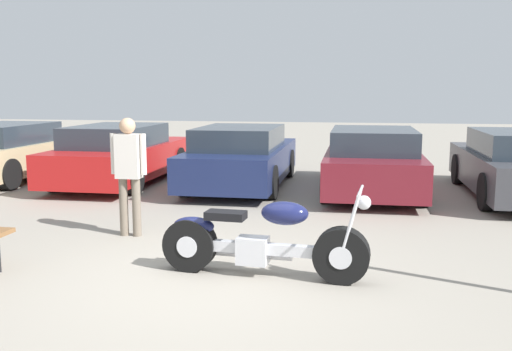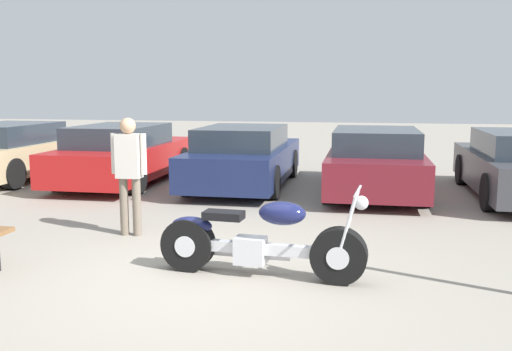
# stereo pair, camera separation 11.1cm
# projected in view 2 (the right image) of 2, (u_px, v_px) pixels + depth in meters

# --- Properties ---
(ground_plane) EXTENTS (60.00, 60.00, 0.00)m
(ground_plane) POSITION_uv_depth(u_px,v_px,m) (204.00, 281.00, 6.16)
(ground_plane) COLOR gray
(motorcycle) EXTENTS (2.33, 0.65, 1.02)m
(motorcycle) POSITION_uv_depth(u_px,v_px,m) (258.00, 242.00, 6.27)
(motorcycle) COLOR black
(motorcycle) RESTS_ON ground_plane
(parked_car_champagne) EXTENTS (1.88, 4.52, 1.28)m
(parked_car_champagne) POSITION_uv_depth(u_px,v_px,m) (14.00, 152.00, 13.14)
(parked_car_champagne) COLOR #C6B284
(parked_car_champagne) RESTS_ON ground_plane
(parked_car_red) EXTENTS (1.88, 4.52, 1.28)m
(parked_car_red) POSITION_uv_depth(u_px,v_px,m) (124.00, 155.00, 12.58)
(parked_car_red) COLOR red
(parked_car_red) RESTS_ON ground_plane
(parked_car_navy) EXTENTS (1.88, 4.52, 1.28)m
(parked_car_navy) POSITION_uv_depth(u_px,v_px,m) (244.00, 157.00, 12.08)
(parked_car_navy) COLOR #19234C
(parked_car_navy) RESTS_ON ground_plane
(parked_car_maroon) EXTENTS (1.88, 4.52, 1.28)m
(parked_car_maroon) POSITION_uv_depth(u_px,v_px,m) (375.00, 161.00, 11.39)
(parked_car_maroon) COLOR maroon
(parked_car_maroon) RESTS_ON ground_plane
(person_standing) EXTENTS (0.52, 0.22, 1.66)m
(person_standing) POSITION_uv_depth(u_px,v_px,m) (129.00, 166.00, 7.95)
(person_standing) COLOR #726656
(person_standing) RESTS_ON ground_plane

